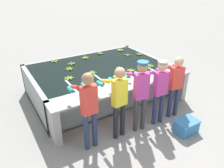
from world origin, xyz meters
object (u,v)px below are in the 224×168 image
(banana_bunch_floating_2, at_px, (119,69))
(banana_bunch_floating_9, at_px, (100,53))
(worker_1, at_px, (119,97))
(worker_4, at_px, (175,82))
(banana_bunch_floating_7, at_px, (150,66))
(crate, at_px, (186,126))
(banana_bunch_floating_1, at_px, (85,58))
(banana_bunch_floating_4, at_px, (131,71))
(worker_3, at_px, (159,87))
(banana_bunch_floating_6, at_px, (128,55))
(banana_bunch_floating_3, at_px, (71,64))
(knife_0, at_px, (132,84))
(worker_2, at_px, (141,89))
(worker_0, at_px, (88,104))
(banana_bunch_floating_11, at_px, (92,73))
(banana_bunch_ledge_0, at_px, (179,71))
(banana_bunch_floating_12, at_px, (120,50))
(banana_bunch_floating_0, at_px, (140,54))
(banana_bunch_floating_5, at_px, (69,69))
(banana_bunch_floating_13, at_px, (55,61))
(banana_bunch_floating_8, at_px, (91,84))
(knife_1, at_px, (151,78))

(banana_bunch_floating_2, distance_m, banana_bunch_floating_9, 1.54)
(worker_1, distance_m, worker_4, 1.67)
(banana_bunch_floating_7, distance_m, crate, 2.19)
(banana_bunch_floating_1, relative_size, banana_bunch_floating_4, 1.00)
(worker_3, bearing_deg, banana_bunch_floating_2, 93.46)
(banana_bunch_floating_2, relative_size, banana_bunch_floating_6, 1.13)
(worker_1, relative_size, banana_bunch_floating_6, 6.90)
(banana_bunch_floating_3, bearing_deg, knife_0, -69.84)
(banana_bunch_floating_3, bearing_deg, worker_2, -77.66)
(worker_0, bearing_deg, banana_bunch_floating_11, 61.41)
(banana_bunch_floating_11, bearing_deg, worker_4, -49.43)
(knife_0, bearing_deg, banana_bunch_floating_4, 56.37)
(banana_bunch_floating_9, distance_m, banana_bunch_ledge_0, 2.82)
(banana_bunch_floating_4, bearing_deg, banana_bunch_floating_6, 58.86)
(worker_4, bearing_deg, banana_bunch_floating_11, 130.57)
(worker_3, bearing_deg, banana_bunch_floating_12, 73.47)
(banana_bunch_floating_0, xyz_separation_m, crate, (-0.91, -3.04, -0.77))
(worker_3, distance_m, banana_bunch_floating_12, 3.22)
(banana_bunch_floating_2, height_order, banana_bunch_floating_4, same)
(banana_bunch_ledge_0, bearing_deg, worker_0, -170.81)
(banana_bunch_ledge_0, xyz_separation_m, knife_0, (-1.65, 0.01, -0.01))
(worker_4, distance_m, banana_bunch_floating_5, 2.99)
(worker_0, distance_m, banana_bunch_floating_2, 2.31)
(banana_bunch_floating_5, distance_m, banana_bunch_floating_11, 0.74)
(banana_bunch_floating_3, relative_size, banana_bunch_floating_13, 1.00)
(worker_4, height_order, banana_bunch_floating_11, worker_4)
(banana_bunch_floating_3, relative_size, banana_bunch_floating_5, 1.00)
(worker_3, relative_size, banana_bunch_floating_0, 5.91)
(worker_3, distance_m, banana_bunch_floating_8, 1.66)
(worker_2, bearing_deg, banana_bunch_floating_12, 64.40)
(worker_0, bearing_deg, banana_bunch_floating_1, 66.23)
(banana_bunch_floating_0, relative_size, knife_1, 0.95)
(worker_2, bearing_deg, banana_bunch_floating_2, 73.97)
(worker_3, bearing_deg, worker_1, 177.03)
(worker_1, xyz_separation_m, banana_bunch_floating_0, (2.35, 2.29, -0.10))
(banana_bunch_floating_6, xyz_separation_m, banana_bunch_floating_11, (-1.74, -0.75, -0.00))
(worker_4, bearing_deg, banana_bunch_floating_7, 78.11)
(banana_bunch_floating_3, height_order, banana_bunch_ledge_0, banana_bunch_ledge_0)
(banana_bunch_floating_1, height_order, banana_bunch_floating_6, same)
(banana_bunch_floating_9, xyz_separation_m, banana_bunch_ledge_0, (1.19, -2.56, 0.00))
(banana_bunch_floating_0, relative_size, banana_bunch_floating_5, 1.00)
(worker_1, relative_size, knife_0, 6.30)
(banana_bunch_floating_6, distance_m, banana_bunch_floating_13, 2.44)
(banana_bunch_floating_9, distance_m, knife_0, 2.59)
(banana_bunch_floating_9, relative_size, crate, 0.51)
(banana_bunch_floating_11, distance_m, banana_bunch_ledge_0, 2.48)
(worker_2, relative_size, banana_bunch_floating_1, 6.20)
(banana_bunch_floating_0, distance_m, crate, 3.26)
(worker_0, bearing_deg, banana_bunch_floating_2, 41.69)
(banana_bunch_floating_8, bearing_deg, banana_bunch_floating_2, 24.32)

